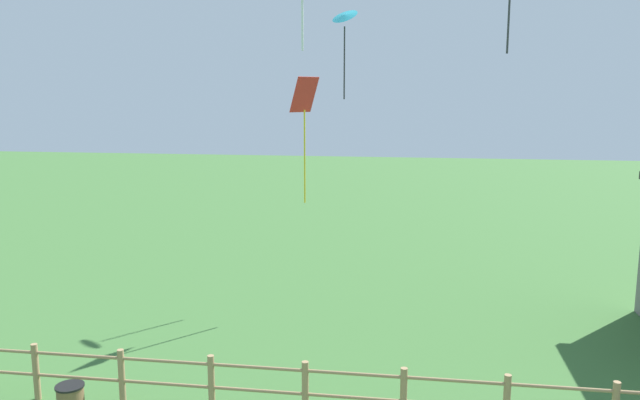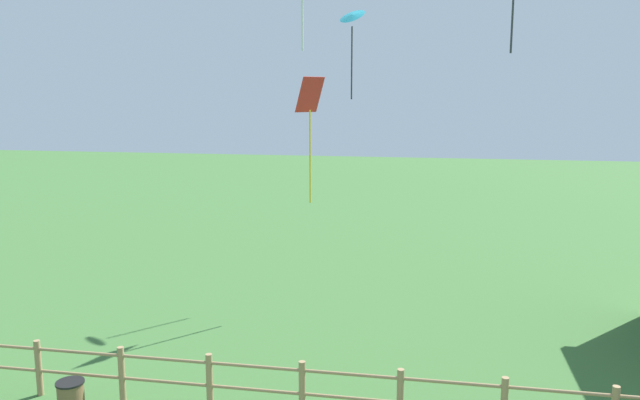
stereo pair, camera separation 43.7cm
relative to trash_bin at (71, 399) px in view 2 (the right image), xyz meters
The scene contains 4 objects.
wooden_fence 4.81m from the trash_bin, ahead, with size 19.95×0.14×1.27m.
trash_bin is the anchor object (origin of this frame).
kite_cyan_delta 14.40m from the trash_bin, 67.67° to the left, with size 1.15×1.11×3.05m.
kite_red_diamond 10.28m from the trash_bin, 65.99° to the left, with size 0.87×0.91×3.84m.
Camera 2 is at (2.50, -5.50, 6.61)m, focal length 35.00 mm.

